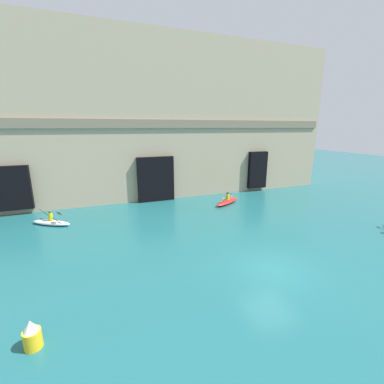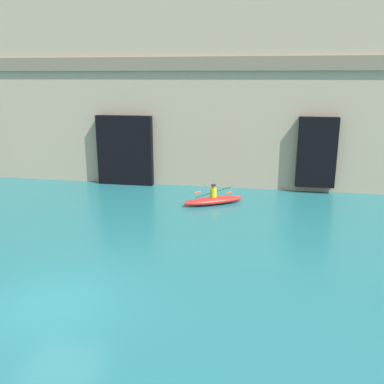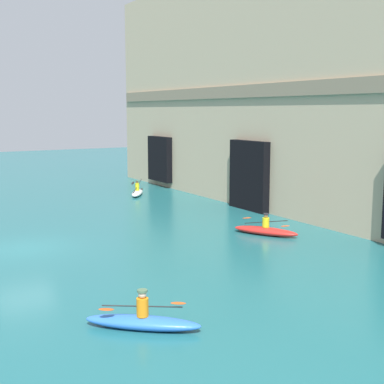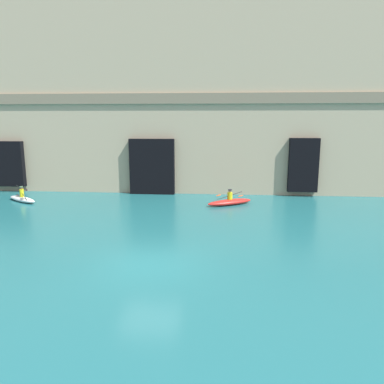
{
  "view_description": "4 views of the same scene",
  "coord_description": "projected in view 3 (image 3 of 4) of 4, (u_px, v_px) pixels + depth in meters",
  "views": [
    {
      "loc": [
        -7.95,
        -9.52,
        7.07
      ],
      "look_at": [
        -0.36,
        10.52,
        1.62
      ],
      "focal_mm": 24.0,
      "sensor_mm": 36.0,
      "label": 1
    },
    {
      "loc": [
        6.2,
        -10.79,
        6.7
      ],
      "look_at": [
        2.64,
        8.95,
        1.21
      ],
      "focal_mm": 40.0,
      "sensor_mm": 36.0,
      "label": 2
    },
    {
      "loc": [
        24.02,
        -5.39,
        6.15
      ],
      "look_at": [
        1.03,
        8.2,
        2.08
      ],
      "focal_mm": 50.0,
      "sensor_mm": 36.0,
      "label": 3
    },
    {
      "loc": [
        2.94,
        -14.21,
        5.87
      ],
      "look_at": [
        0.79,
        11.37,
        0.81
      ],
      "focal_mm": 35.0,
      "sensor_mm": 36.0,
      "label": 4
    }
  ],
  "objects": [
    {
      "name": "kayak_white",
      "position": [
        137.0,
        192.0,
        39.2
      ],
      "size": [
        2.96,
        2.23,
        1.13
      ],
      "rotation": [
        0.0,
        0.0,
        5.72
      ],
      "color": "white",
      "rests_on": "ground"
    },
    {
      "name": "cliff_bluff",
      "position": [
        299.0,
        86.0,
        34.0
      ],
      "size": [
        39.1,
        7.38,
        15.51
      ],
      "color": "tan",
      "rests_on": "ground"
    },
    {
      "name": "kayak_red",
      "position": [
        266.0,
        230.0,
        26.69
      ],
      "size": [
        3.33,
        2.36,
        1.1
      ],
      "rotation": [
        0.0,
        0.0,
        0.52
      ],
      "color": "red",
      "rests_on": "ground"
    },
    {
      "name": "ground_plane",
      "position": [
        24.0,
        249.0,
        24.08
      ],
      "size": [
        120.0,
        120.0,
        0.0
      ],
      "primitive_type": "plane",
      "color": "#1E6066"
    },
    {
      "name": "kayak_blue",
      "position": [
        143.0,
        321.0,
        15.18
      ],
      "size": [
        2.75,
        3.04,
        1.16
      ],
      "rotation": [
        0.0,
        0.0,
        4.0
      ],
      "color": "blue",
      "rests_on": "ground"
    }
  ]
}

